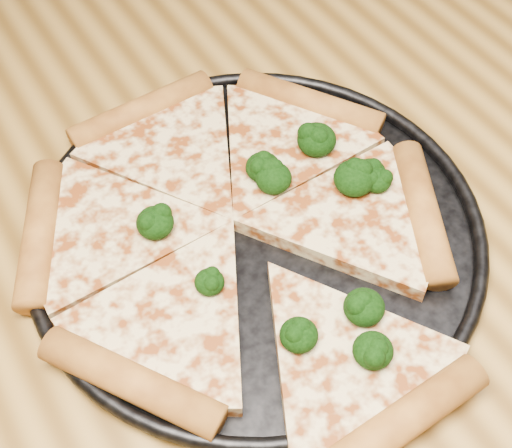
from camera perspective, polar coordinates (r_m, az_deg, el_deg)
dining_table at (r=0.68m, az=-5.77°, el=-6.56°), size 1.20×0.90×0.75m
pizza_pan at (r=0.60m, az=0.00°, el=-0.48°), size 0.38×0.38×0.02m
pizza at (r=0.59m, az=-1.34°, el=-0.39°), size 0.37×0.39×0.03m
broccoli_florets at (r=0.58m, az=4.08°, el=0.76°), size 0.21×0.22×0.03m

